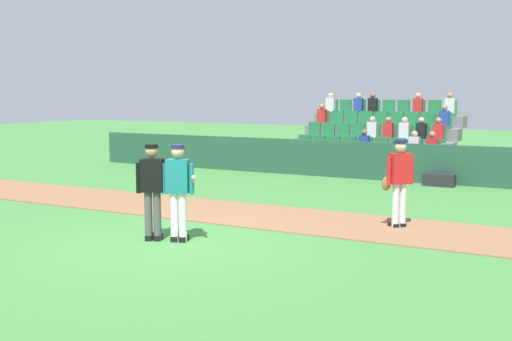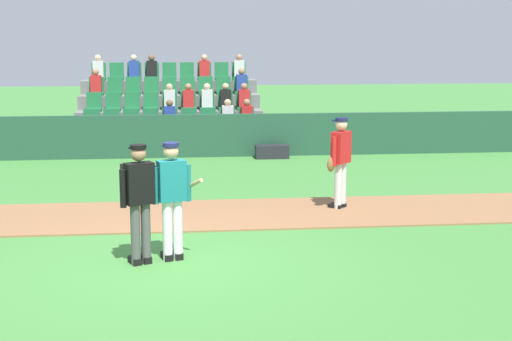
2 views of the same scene
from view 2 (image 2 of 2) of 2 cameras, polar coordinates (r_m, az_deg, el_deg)
ground_plane at (r=11.11m, az=-6.74°, el=-7.08°), size 80.00×80.00×0.00m
infield_dirt_path at (r=13.97m, az=-6.64°, el=-3.41°), size 28.00×2.42×0.03m
dugout_fence at (r=20.61m, az=-6.54°, el=2.60°), size 20.00×0.16×1.17m
stadium_bleachers at (r=22.88m, az=-6.46°, el=3.81°), size 5.55×3.80×2.70m
batter_teal_jersey at (r=11.08m, az=-6.36°, el=-1.94°), size 0.74×0.69×1.76m
umpire_home_plate at (r=10.94m, az=-8.84°, el=-1.98°), size 0.54×0.43×1.76m
runner_red_jersey at (r=14.36m, az=6.39°, el=0.82°), size 0.55×0.51×1.76m
equipment_bag at (r=20.39m, az=1.22°, el=1.43°), size 0.90×0.36×0.36m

